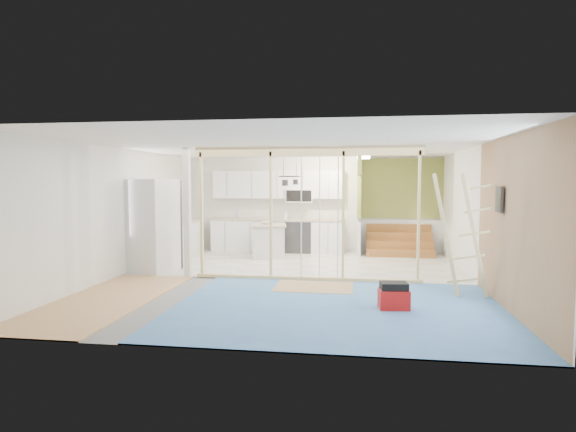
# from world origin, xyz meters

# --- Properties ---
(room) EXTENTS (7.01, 8.01, 2.61)m
(room) POSITION_xyz_m (0.00, 0.00, 1.30)
(room) COLOR slate
(room) RESTS_ON ground
(floor_overlays) EXTENTS (7.00, 8.00, 0.03)m
(floor_overlays) POSITION_xyz_m (0.07, 0.06, 0.01)
(floor_overlays) COLOR silver
(floor_overlays) RESTS_ON room
(stud_frame) EXTENTS (4.66, 0.14, 2.60)m
(stud_frame) POSITION_xyz_m (-0.27, -0.00, 1.61)
(stud_frame) COLOR #DDC787
(stud_frame) RESTS_ON room
(base_cabinets) EXTENTS (4.45, 2.24, 0.93)m
(base_cabinets) POSITION_xyz_m (-1.61, 3.36, 0.47)
(base_cabinets) COLOR white
(base_cabinets) RESTS_ON room
(upper_cabinets) EXTENTS (3.60, 0.41, 0.85)m
(upper_cabinets) POSITION_xyz_m (-0.84, 3.82, 1.82)
(upper_cabinets) COLOR white
(upper_cabinets) RESTS_ON room
(green_partition) EXTENTS (2.25, 1.51, 2.60)m
(green_partition) POSITION_xyz_m (2.04, 3.66, 0.94)
(green_partition) COLOR olive
(green_partition) RESTS_ON room
(pot_rack) EXTENTS (0.52, 0.52, 0.72)m
(pot_rack) POSITION_xyz_m (-0.31, 1.89, 2.00)
(pot_rack) COLOR black
(pot_rack) RESTS_ON room
(sheathing_panel) EXTENTS (0.02, 4.00, 2.60)m
(sheathing_panel) POSITION_xyz_m (3.48, -2.00, 1.30)
(sheathing_panel) COLOR #A7805A
(sheathing_panel) RESTS_ON room
(electrical_panel) EXTENTS (0.04, 0.30, 0.40)m
(electrical_panel) POSITION_xyz_m (3.43, -1.40, 1.65)
(electrical_panel) COLOR #343438
(electrical_panel) RESTS_ON room
(ceiling_light) EXTENTS (0.32, 0.32, 0.08)m
(ceiling_light) POSITION_xyz_m (1.40, 3.00, 2.54)
(ceiling_light) COLOR #FFEABF
(ceiling_light) RESTS_ON room
(fridge) EXTENTS (1.06, 1.02, 1.98)m
(fridge) POSITION_xyz_m (-3.04, 0.45, 0.99)
(fridge) COLOR silver
(fridge) RESTS_ON room
(island) EXTENTS (1.01, 1.01, 0.85)m
(island) POSITION_xyz_m (-0.95, 2.70, 0.42)
(island) COLOR silver
(island) RESTS_ON room
(bowl) EXTENTS (0.31, 0.31, 0.07)m
(bowl) POSITION_xyz_m (-1.03, 2.84, 0.88)
(bowl) COLOR silver
(bowl) RESTS_ON island
(soap_bottle_a) EXTENTS (0.13, 0.13, 0.31)m
(soap_bottle_a) POSITION_xyz_m (-1.99, 3.68, 1.09)
(soap_bottle_a) COLOR #B6BCCB
(soap_bottle_a) RESTS_ON base_cabinets
(soap_bottle_b) EXTENTS (0.09, 0.09, 0.20)m
(soap_bottle_b) POSITION_xyz_m (-0.67, 3.65, 1.03)
(soap_bottle_b) COLOR white
(soap_bottle_b) RESTS_ON base_cabinets
(toolbox) EXTENTS (0.47, 0.38, 0.42)m
(toolbox) POSITION_xyz_m (1.82, -1.93, 0.20)
(toolbox) COLOR #B71210
(toolbox) RESTS_ON room
(ladder) EXTENTS (1.08, 0.21, 2.05)m
(ladder) POSITION_xyz_m (3.01, -0.95, 1.05)
(ladder) COLOR tan
(ladder) RESTS_ON room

